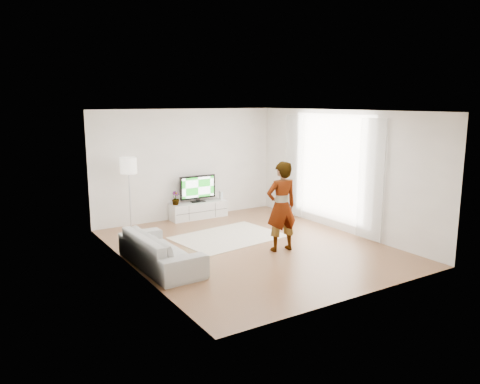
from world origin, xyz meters
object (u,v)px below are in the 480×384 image
television (198,188)px  player (281,206)px  media_console (199,210)px  floor_lamp (129,169)px  rug (229,237)px  sofa (161,250)px

television → player: size_ratio=0.54×
media_console → television: size_ratio=1.53×
media_console → player: bearing=-86.9°
media_console → floor_lamp: (-1.84, -0.09, 1.23)m
rug → sofa: 2.24m
television → floor_lamp: floor_lamp is taller
media_console → rug: size_ratio=0.66×
television → player: bearing=-86.9°
media_console → sofa: 3.63m
rug → sofa: sofa is taller
television → rug: (-0.22, -1.94, -0.79)m
player → floor_lamp: 3.83m
television → sofa: size_ratio=0.46×
media_console → television: (0.00, 0.03, 0.59)m
player → floor_lamp: (-2.02, 3.21, 0.52)m
rug → player: 1.71m
floor_lamp → sofa: bearing=-98.0°
television → sofa: 3.68m
rug → sofa: (-2.01, -0.94, 0.31)m
rug → television: bearing=83.4°
rug → floor_lamp: bearing=131.7°
player → sofa: 2.53m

